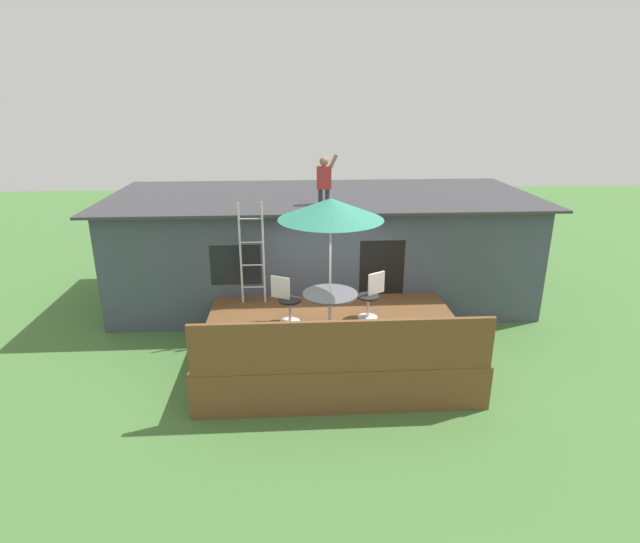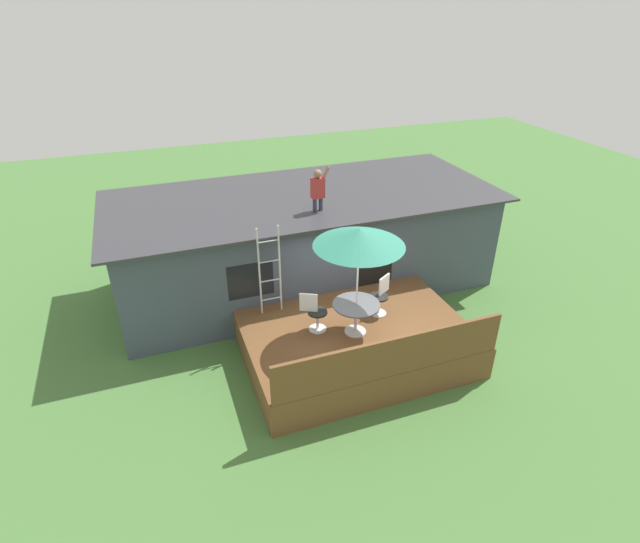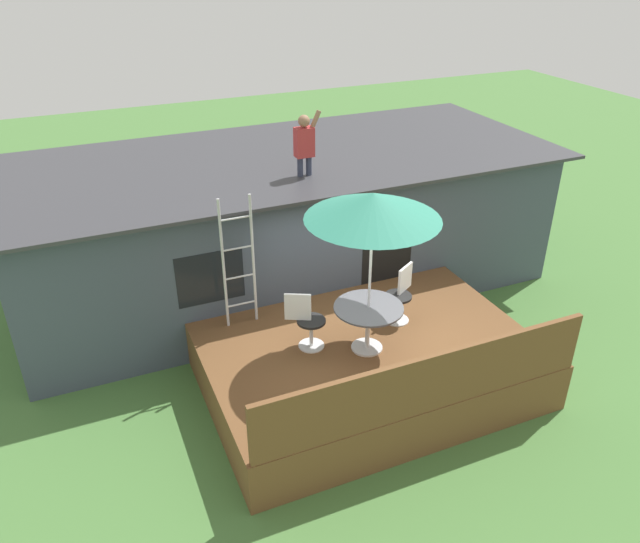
% 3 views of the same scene
% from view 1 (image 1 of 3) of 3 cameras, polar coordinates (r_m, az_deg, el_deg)
% --- Properties ---
extents(ground_plane, '(40.00, 40.00, 0.00)m').
position_cam_1_polar(ground_plane, '(10.31, 1.47, -10.10)').
color(ground_plane, '#477538').
extents(house, '(10.50, 4.50, 2.71)m').
position_cam_1_polar(house, '(13.11, 0.20, 2.87)').
color(house, '#424C5B').
rests_on(house, ground).
extents(deck, '(5.00, 3.59, 0.80)m').
position_cam_1_polar(deck, '(10.12, 1.49, -8.13)').
color(deck, brown).
rests_on(deck, ground).
extents(deck_railing, '(4.90, 0.08, 0.90)m').
position_cam_1_polar(deck_railing, '(8.19, 2.59, -8.43)').
color(deck_railing, brown).
rests_on(deck_railing, deck).
extents(patio_table, '(1.04, 1.04, 0.74)m').
position_cam_1_polar(patio_table, '(9.54, 1.14, -3.36)').
color(patio_table, silver).
rests_on(patio_table, deck).
extents(patio_umbrella, '(1.90, 1.90, 2.54)m').
position_cam_1_polar(patio_umbrella, '(9.02, 1.21, 7.04)').
color(patio_umbrella, silver).
rests_on(patio_umbrella, deck).
extents(step_ladder, '(0.52, 0.04, 2.20)m').
position_cam_1_polar(step_ladder, '(10.74, -7.66, 1.99)').
color(step_ladder, silver).
rests_on(step_ladder, deck).
extents(person_figure, '(0.47, 0.20, 1.11)m').
position_cam_1_polar(person_figure, '(11.56, 0.50, 10.60)').
color(person_figure, '#33384C').
rests_on(person_figure, house).
extents(patio_chair_left, '(0.58, 0.44, 0.92)m').
position_cam_1_polar(patio_chair_left, '(9.96, -3.79, -3.21)').
color(patio_chair_left, silver).
rests_on(patio_chair_left, deck).
extents(patio_chair_right, '(0.57, 0.45, 0.92)m').
position_cam_1_polar(patio_chair_right, '(10.18, 5.77, -2.74)').
color(patio_chair_right, silver).
rests_on(patio_chair_right, deck).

